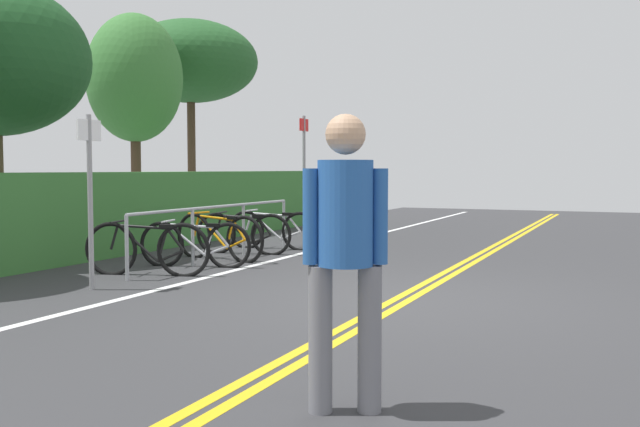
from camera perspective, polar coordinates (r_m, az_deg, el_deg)
The scene contains 16 objects.
ground_plane at distance 7.82m, azimuth 6.67°, elevation -7.04°, with size 35.45×11.06×0.05m, color #353538.
centre_line_yellow_inner at distance 7.79m, azimuth 7.24°, elevation -6.88°, with size 31.90×0.10×0.00m, color gold.
centre_line_yellow_outer at distance 7.84m, azimuth 6.11°, elevation -6.81°, with size 31.90×0.10×0.00m, color gold.
bike_lane_stripe_white at distance 9.04m, azimuth -10.66°, elevation -5.46°, with size 31.90×0.12×0.00m, color white.
bike_rack at distance 11.08m, azimuth -8.07°, elevation -0.51°, with size 4.44×0.05×0.86m.
bicycle_0 at distance 9.71m, azimuth -13.72°, elevation -2.78°, with size 0.59×1.70×0.76m.
bicycle_1 at distance 10.42m, azimuth -10.01°, elevation -2.46°, with size 0.54×1.66×0.70m.
bicycle_2 at distance 11.16m, azimuth -8.12°, elevation -1.88°, with size 0.52×1.80×0.76m.
bicycle_3 at distance 11.90m, azimuth -6.17°, elevation -1.61°, with size 0.46×1.67×0.73m.
bicycle_4 at distance 12.57m, azimuth -3.79°, elevation -1.33°, with size 0.46×1.75×0.72m.
pedestrian at distance 4.08m, azimuth 2.04°, elevation -2.26°, with size 0.32×0.45×1.73m.
sign_post_near at distance 8.67m, azimuth -18.00°, elevation 2.27°, with size 0.36×0.06×2.04m.
sign_post_far at distance 14.06m, azimuth -1.29°, elevation 3.82°, with size 0.36×0.06×2.46m.
hedge_backdrop at distance 13.49m, azimuth -12.26°, elevation 0.40°, with size 13.39×0.83×1.36m, color #387533.
tree_far_right at distance 15.68m, azimuth -14.67°, elevation 10.42°, with size 2.01×2.01×4.67m.
tree_extra at distance 18.27m, azimuth -10.36°, elevation 11.87°, with size 3.34×3.34×5.09m.
Camera 1 is at (-7.34, -2.28, 1.42)m, focal length 39.83 mm.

